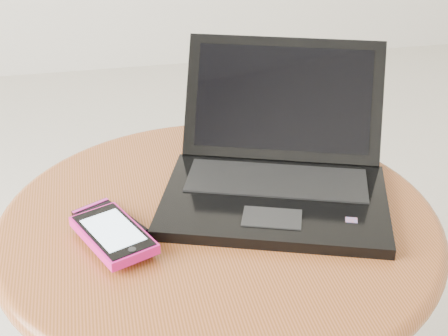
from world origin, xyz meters
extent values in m
cylinder|color=brown|center=(0.09, -0.02, 0.48)|extent=(0.60, 0.60, 0.03)
torus|color=brown|center=(0.09, -0.02, 0.48)|extent=(0.63, 0.63, 0.03)
cube|color=black|center=(0.17, -0.01, 0.51)|extent=(0.37, 0.32, 0.02)
cube|color=black|center=(0.19, 0.03, 0.52)|extent=(0.28, 0.18, 0.00)
cube|color=black|center=(0.15, -0.06, 0.51)|extent=(0.09, 0.07, 0.00)
cube|color=red|center=(0.26, -0.09, 0.51)|extent=(0.02, 0.02, 0.00)
cube|color=black|center=(0.23, 0.14, 0.60)|extent=(0.33, 0.20, 0.17)
cube|color=black|center=(0.23, 0.14, 0.60)|extent=(0.29, 0.17, 0.14)
cube|color=black|center=(-0.06, -0.01, 0.50)|extent=(0.10, 0.12, 0.01)
cube|color=#C2278F|center=(-0.09, 0.03, 0.51)|extent=(0.05, 0.03, 0.00)
cube|color=#D2157C|center=(-0.06, -0.06, 0.51)|extent=(0.11, 0.14, 0.01)
cube|color=black|center=(-0.06, -0.06, 0.52)|extent=(0.10, 0.13, 0.00)
cube|color=silver|center=(-0.06, -0.06, 0.52)|extent=(0.08, 0.10, 0.00)
cylinder|color=black|center=(-0.04, -0.11, 0.52)|extent=(0.01, 0.01, 0.00)
camera|label=1|loc=(-0.07, -0.77, 1.00)|focal=52.19mm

